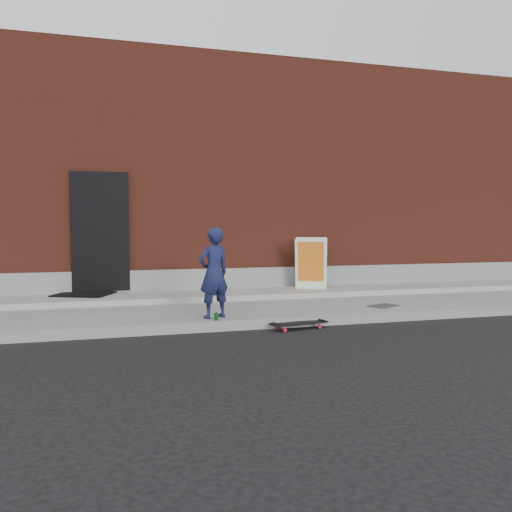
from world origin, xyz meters
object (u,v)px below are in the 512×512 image
object	(u,v)px
skateboard	(299,324)
pizza_sign	(311,263)
child	(214,273)
soda_can	(216,317)

from	to	relation	value
skateboard	pizza_sign	xyz separation A→B (m)	(1.22, 2.61, 0.69)
child	pizza_sign	world-z (taller)	child
child	soda_can	distance (m)	0.65
child	skateboard	world-z (taller)	child
pizza_sign	soda_can	size ratio (longest dim) A/B	9.15
child	soda_can	world-z (taller)	child
child	skateboard	bearing A→B (deg)	139.60
skateboard	soda_can	world-z (taller)	soda_can
skateboard	soda_can	xyz separation A→B (m)	(-1.19, 0.19, 0.13)
child	pizza_sign	size ratio (longest dim) A/B	1.30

